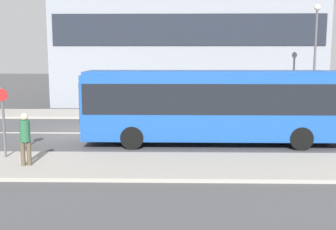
% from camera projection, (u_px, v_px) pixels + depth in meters
% --- Properties ---
extents(ground_plane, '(120.00, 120.00, 0.00)m').
position_uv_depth(ground_plane, '(74.00, 133.00, 20.90)').
color(ground_plane, '#444447').
extents(sidewalk_near, '(44.00, 3.50, 0.13)m').
position_uv_depth(sidewalk_near, '(31.00, 165.00, 14.71)').
color(sidewalk_near, gray).
rests_on(sidewalk_near, ground_plane).
extents(sidewalk_far, '(44.00, 3.50, 0.13)m').
position_uv_depth(sidewalk_far, '(98.00, 114.00, 27.07)').
color(sidewalk_far, gray).
rests_on(sidewalk_far, ground_plane).
extents(lane_centerline, '(41.80, 0.16, 0.01)m').
position_uv_depth(lane_centerline, '(74.00, 133.00, 20.90)').
color(lane_centerline, silver).
rests_on(lane_centerline, ground_plane).
extents(city_bus, '(11.22, 2.47, 3.18)m').
position_uv_depth(city_bus, '(214.00, 102.00, 18.16)').
color(city_bus, '#194793').
rests_on(city_bus, ground_plane).
extents(parked_car_0, '(4.36, 1.84, 1.35)m').
position_uv_depth(parked_car_0, '(291.00, 111.00, 24.01)').
color(parked_car_0, silver).
rests_on(parked_car_0, ground_plane).
extents(pedestrian_near_stop, '(0.34, 0.34, 1.80)m').
position_uv_depth(pedestrian_near_stop, '(25.00, 136.00, 14.26)').
color(pedestrian_near_stop, '#4C4233').
rests_on(pedestrian_near_stop, sidewalk_near).
extents(bus_stop_sign, '(0.44, 0.12, 2.58)m').
position_uv_depth(bus_stop_sign, '(3.00, 117.00, 15.36)').
color(bus_stop_sign, '#4C4C51').
rests_on(bus_stop_sign, sidewalk_near).
extents(street_lamp, '(0.36, 0.36, 6.65)m').
position_uv_depth(street_lamp, '(315.00, 49.00, 25.08)').
color(street_lamp, '#4C4C51').
rests_on(street_lamp, sidewalk_far).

